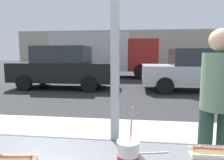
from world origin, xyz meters
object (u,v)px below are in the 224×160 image
Objects in this scene: parked_car_black at (63,67)px; box_truck at (104,53)px; pedestrian at (217,100)px; hotdog_tray_near at (9,160)px; hotdog_tray_far at (213,152)px; parked_car_silver at (197,70)px; soda_cup_left at (128,159)px.

box_truck is (1.07, 4.42, 0.60)m from parked_car_black.
parked_car_black is 0.67× the size of box_truck.
hotdog_tray_near is at bearing -139.37° from pedestrian.
hotdog_tray_near is 1.05m from hotdog_tray_far.
hotdog_tray_far is at bearing -78.02° from box_truck.
hotdog_tray_near is 0.06× the size of parked_car_black.
parked_car_silver is 2.60× the size of pedestrian.
hotdog_tray_near and hotdog_tray_far have the same top height.
box_truck is at bearing 135.62° from parked_car_silver.
parked_car_silver is (1.99, 7.50, -0.14)m from hotdog_tray_far.
box_truck is at bearing 97.05° from hotdog_tray_near.
soda_cup_left is 1.40× the size of hotdog_tray_far.
soda_cup_left is at bearing -67.83° from parked_car_black.
parked_car_black is (-2.57, 7.71, -0.09)m from hotdog_tray_near.
pedestrian is (2.91, -10.92, -0.45)m from box_truck.
parked_car_black is (-3.60, 7.50, -0.09)m from hotdog_tray_far.
parked_car_black reaches higher than parked_car_silver.
pedestrian is at bearing 69.14° from hotdog_tray_far.
parked_car_black is 1.02× the size of parked_car_silver.
hotdog_tray_near is 0.06× the size of parked_car_silver.
parked_car_silver is at bearing -44.38° from box_truck.
hotdog_tray_far is 0.04× the size of box_truck.
hotdog_tray_far is at bearing 11.61° from hotdog_tray_near.
box_truck reaches higher than hotdog_tray_far.
hotdog_tray_far is at bearing -104.84° from parked_car_silver.
hotdog_tray_near is at bearing -111.37° from parked_car_silver.
soda_cup_left is 0.05× the size of box_truck.
hotdog_tray_near is 0.04× the size of box_truck.
parked_car_black reaches higher than hotdog_tray_near.
parked_car_black reaches higher than soda_cup_left.
parked_car_black is at bearing -180.00° from parked_car_silver.
soda_cup_left is at bearing -150.76° from hotdog_tray_far.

